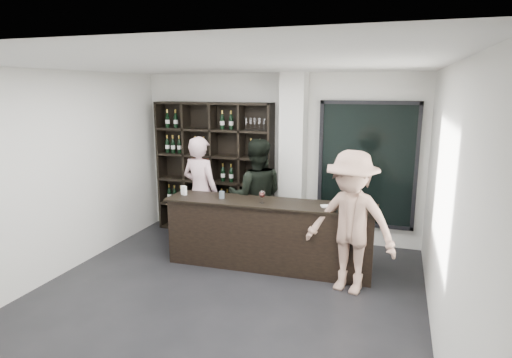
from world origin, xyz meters
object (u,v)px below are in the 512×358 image
(tasting_counter, at_px, (269,235))
(customer, at_px, (351,223))
(taster_pink, at_px, (201,192))
(taster_black, at_px, (256,196))
(wine_shelf, at_px, (214,169))

(tasting_counter, relative_size, customer, 1.64)
(tasting_counter, xyz_separation_m, taster_pink, (-1.37, 0.54, 0.42))
(taster_black, height_order, customer, customer)
(wine_shelf, xyz_separation_m, tasting_counter, (1.43, -1.25, -0.69))
(taster_pink, bearing_deg, wine_shelf, -72.55)
(taster_pink, relative_size, customer, 0.99)
(tasting_counter, bearing_deg, taster_black, 123.11)
(tasting_counter, bearing_deg, taster_pink, 156.51)
(tasting_counter, height_order, customer, customer)
(wine_shelf, relative_size, taster_pink, 1.28)
(wine_shelf, relative_size, customer, 1.27)
(taster_pink, xyz_separation_m, customer, (2.59, -0.92, 0.01))
(taster_black, distance_m, customer, 1.85)
(taster_pink, xyz_separation_m, taster_black, (0.99, 0.00, -0.00))
(tasting_counter, bearing_deg, customer, -19.28)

